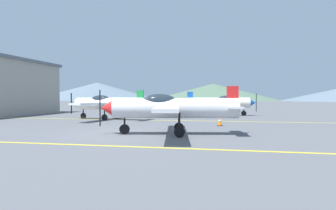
{
  "coord_description": "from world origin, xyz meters",
  "views": [
    {
      "loc": [
        5.36,
        -13.59,
        1.86
      ],
      "look_at": [
        0.67,
        10.0,
        1.2
      ],
      "focal_mm": 30.51,
      "sensor_mm": 36.0,
      "label": 1
    }
  ],
  "objects": [
    {
      "name": "airplane_mid",
      "position": [
        -4.29,
        8.62,
        1.36
      ],
      "size": [
        7.04,
        8.07,
        2.41
      ],
      "color": "white",
      "rests_on": "ground_plane"
    },
    {
      "name": "hill_centerleft",
      "position": [
        -0.93,
        147.11,
        4.66
      ],
      "size": [
        71.3,
        71.3,
        9.32
      ],
      "primitive_type": "cone",
      "color": "#4C6651",
      "rests_on": "ground_plane"
    },
    {
      "name": "car_sedan",
      "position": [
        0.82,
        22.78,
        0.84
      ],
      "size": [
        4.61,
        2.83,
        1.62
      ],
      "color": "black",
      "rests_on": "ground_plane"
    },
    {
      "name": "airplane_far",
      "position": [
        5.0,
        15.47,
        1.36
      ],
      "size": [
        7.04,
        8.06,
        2.41
      ],
      "color": "silver",
      "rests_on": "ground_plane"
    },
    {
      "name": "ground_plane",
      "position": [
        0.0,
        0.0,
        0.0
      ],
      "size": [
        400.0,
        400.0,
        0.0
      ],
      "primitive_type": "plane",
      "color": "#54565B"
    },
    {
      "name": "apron_line_far",
      "position": [
        0.0,
        8.73,
        0.01
      ],
      "size": [
        80.0,
        0.16,
        0.01
      ],
      "primitive_type": "cube",
      "color": "yellow",
      "rests_on": "ground_plane"
    },
    {
      "name": "apron_line_near",
      "position": [
        0.0,
        -3.43,
        0.01
      ],
      "size": [
        80.0,
        0.16,
        0.01
      ],
      "primitive_type": "cube",
      "color": "yellow",
      "rests_on": "ground_plane"
    },
    {
      "name": "airplane_near",
      "position": [
        2.7,
        0.31,
        1.36
      ],
      "size": [
        7.04,
        8.06,
        2.41
      ],
      "color": "silver",
      "rests_on": "ground_plane"
    },
    {
      "name": "traffic_cone_front",
      "position": [
        5.06,
        5.17,
        0.29
      ],
      "size": [
        0.36,
        0.36,
        0.59
      ],
      "color": "black",
      "rests_on": "ground_plane"
    },
    {
      "name": "hill_left",
      "position": [
        -74.85,
        157.01,
        5.6
      ],
      "size": [
        80.12,
        80.12,
        11.21
      ],
      "primitive_type": "cone",
      "color": "slate",
      "rests_on": "ground_plane"
    }
  ]
}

